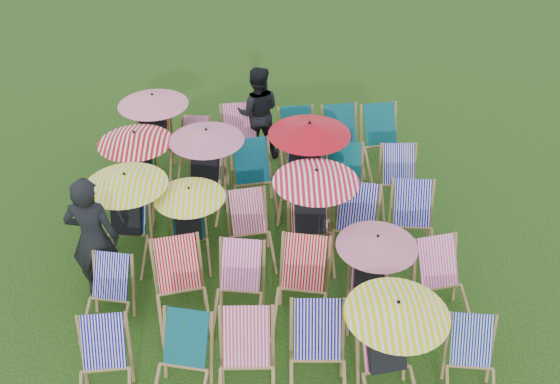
{
  "coord_description": "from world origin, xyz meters",
  "views": [
    {
      "loc": [
        -0.14,
        -6.62,
        5.92
      ],
      "look_at": [
        0.07,
        0.41,
        0.9
      ],
      "focal_mm": 40.0,
      "sensor_mm": 36.0,
      "label": 1
    }
  ],
  "objects_px": {
    "person_left": "(93,239)",
    "deckchair_5": "(473,367)",
    "deckchair_29": "(384,143)",
    "person_rear": "(258,112)",
    "deckchair_0": "(103,370)"
  },
  "relations": [
    {
      "from": "person_left",
      "to": "deckchair_5",
      "type": "bearing_deg",
      "value": 162.99
    },
    {
      "from": "deckchair_29",
      "to": "person_rear",
      "type": "bearing_deg",
      "value": 157.3
    },
    {
      "from": "deckchair_29",
      "to": "person_left",
      "type": "bearing_deg",
      "value": -153.89
    },
    {
      "from": "deckchair_0",
      "to": "deckchair_29",
      "type": "xyz_separation_m",
      "value": [
        3.8,
        4.53,
        0.07
      ]
    },
    {
      "from": "deckchair_0",
      "to": "deckchair_29",
      "type": "height_order",
      "value": "deckchair_29"
    },
    {
      "from": "deckchair_0",
      "to": "deckchair_29",
      "type": "distance_m",
      "value": 5.92
    },
    {
      "from": "deckchair_5",
      "to": "person_rear",
      "type": "relative_size",
      "value": 0.52
    },
    {
      "from": "deckchair_0",
      "to": "person_left",
      "type": "bearing_deg",
      "value": 98.43
    },
    {
      "from": "deckchair_29",
      "to": "person_rear",
      "type": "distance_m",
      "value": 2.21
    },
    {
      "from": "person_left",
      "to": "person_rear",
      "type": "xyz_separation_m",
      "value": [
        2.06,
        3.41,
        -0.08
      ]
    },
    {
      "from": "deckchair_0",
      "to": "deckchair_5",
      "type": "xyz_separation_m",
      "value": [
        4.01,
        -0.07,
        -0.02
      ]
    },
    {
      "from": "deckchair_29",
      "to": "person_left",
      "type": "xyz_separation_m",
      "value": [
        -4.18,
        -2.86,
        0.39
      ]
    },
    {
      "from": "person_rear",
      "to": "person_left",
      "type": "bearing_deg",
      "value": 58.41
    },
    {
      "from": "deckchair_5",
      "to": "deckchair_29",
      "type": "xyz_separation_m",
      "value": [
        -0.21,
        4.61,
        0.09
      ]
    },
    {
      "from": "person_left",
      "to": "person_rear",
      "type": "relative_size",
      "value": 1.09
    }
  ]
}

